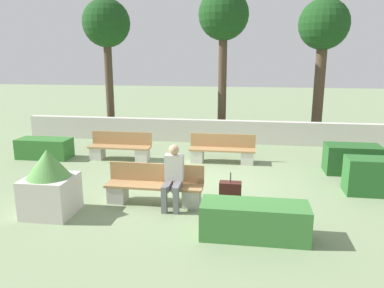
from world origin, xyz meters
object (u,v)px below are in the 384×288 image
(bench_left_side, at_px, (222,152))
(suitcase, at_px, (230,197))
(tree_leftmost, at_px, (106,27))
(bench_front, at_px, (155,189))
(bench_right_side, at_px, (120,149))
(tree_center_right, at_px, (323,30))
(planter_corner_left, at_px, (50,184))
(tree_center_left, at_px, (223,19))
(person_seated_man, at_px, (173,174))

(bench_left_side, xyz_separation_m, suitcase, (0.42, -3.62, 0.00))
(bench_left_side, distance_m, tree_leftmost, 6.85)
(bench_front, height_order, bench_right_side, same)
(bench_left_side, distance_m, tree_center_right, 6.33)
(planter_corner_left, relative_size, tree_center_right, 0.26)
(tree_center_left, distance_m, tree_center_right, 3.63)
(bench_right_side, relative_size, suitcase, 2.23)
(bench_front, height_order, suitcase, suitcase)
(person_seated_man, xyz_separation_m, tree_leftmost, (-3.87, 6.79, 3.42))
(tree_leftmost, relative_size, tree_center_left, 0.95)
(bench_right_side, height_order, tree_center_left, tree_center_left)
(person_seated_man, bearing_deg, bench_right_side, 124.67)
(tree_leftmost, xyz_separation_m, tree_center_left, (4.35, 0.34, 0.25))
(suitcase, bearing_deg, tree_leftmost, 126.12)
(person_seated_man, relative_size, planter_corner_left, 0.99)
(bench_right_side, bearing_deg, bench_left_side, -4.82)
(person_seated_man, height_order, tree_center_right, tree_center_right)
(bench_front, height_order, person_seated_man, person_seated_man)
(bench_right_side, distance_m, person_seated_man, 4.09)
(bench_right_side, bearing_deg, planter_corner_left, -97.51)
(tree_center_right, bearing_deg, bench_left_side, -129.96)
(bench_front, distance_m, tree_leftmost, 8.39)
(bench_front, relative_size, planter_corner_left, 1.57)
(suitcase, relative_size, tree_center_right, 0.16)
(tree_center_right, bearing_deg, planter_corner_left, -128.08)
(bench_right_side, relative_size, planter_corner_left, 1.42)
(suitcase, height_order, tree_leftmost, tree_leftmost)
(bench_left_side, xyz_separation_m, tree_center_right, (3.31, 3.95, 3.68))
(bench_right_side, bearing_deg, person_seated_man, -62.73)
(tree_leftmost, bearing_deg, bench_left_side, -35.44)
(bench_left_side, xyz_separation_m, planter_corner_left, (-3.09, -4.22, 0.32))
(bench_left_side, bearing_deg, tree_leftmost, 145.84)
(suitcase, height_order, tree_center_right, tree_center_right)
(planter_corner_left, height_order, tree_center_left, tree_center_left)
(tree_leftmost, bearing_deg, bench_right_side, -65.71)
(bench_left_side, xyz_separation_m, tree_center_left, (-0.28, 3.63, 4.07))
(suitcase, bearing_deg, tree_center_left, 95.51)
(bench_front, bearing_deg, bench_left_side, 70.28)
(planter_corner_left, relative_size, tree_leftmost, 0.26)
(bench_left_side, relative_size, planter_corner_left, 1.46)
(planter_corner_left, height_order, suitcase, planter_corner_left)
(person_seated_man, distance_m, suitcase, 1.25)
(bench_right_side, height_order, tree_center_right, tree_center_right)
(tree_center_left, bearing_deg, person_seated_man, -93.85)
(person_seated_man, xyz_separation_m, tree_center_left, (0.48, 7.12, 3.67))
(suitcase, distance_m, tree_leftmost, 9.37)
(tree_center_left, relative_size, tree_center_right, 1.07)
(suitcase, bearing_deg, person_seated_man, 173.77)
(bench_front, distance_m, planter_corner_left, 2.10)
(bench_front, distance_m, tree_center_right, 9.34)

